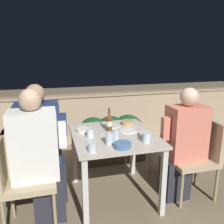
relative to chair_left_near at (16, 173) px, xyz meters
The scene contains 27 objects.
ground_plane 1.10m from the chair_left_near, ahead, with size 16.00×16.00×0.00m, color #847056.
parapet_wall 2.09m from the chair_left_near, 62.88° to the left, with size 9.00×0.18×0.85m.
dining_table 0.97m from the chair_left_near, ahead, with size 0.85×0.93×0.74m.
planter_hedge 1.58m from the chair_left_near, 42.13° to the left, with size 0.95×0.47×0.66m.
chair_left_near is the anchor object (origin of this frame).
person_white_polo 0.24m from the chair_left_near, ahead, with size 0.49×0.26×1.27m.
chair_left_far 0.30m from the chair_left_near, 84.61° to the left, with size 0.48×0.47×0.86m.
person_navy_jumper 0.40m from the chair_left_near, 52.51° to the left, with size 0.50×0.26×1.27m.
chair_right_near 1.87m from the chair_left_near, ahead, with size 0.48×0.47×0.86m.
person_coral_top 1.67m from the chair_left_near, ahead, with size 0.48×0.26×1.22m.
chair_right_far 1.89m from the chair_left_near, 10.37° to the left, with size 0.48×0.47×0.86m.
beer_bottle 1.02m from the chair_left_near, 16.11° to the left, with size 0.06×0.06×0.25m.
plate_0 1.16m from the chair_left_near, 10.34° to the left, with size 0.18×0.18×0.01m.
plate_1 1.11m from the chair_left_near, 22.69° to the left, with size 0.19×0.19×0.01m.
bowl_0 1.29m from the chair_left_near, 20.04° to the left, with size 0.14×0.14×0.05m.
bowl_1 0.77m from the chair_left_near, 25.78° to the left, with size 0.15×0.15×0.04m.
bowl_2 1.27m from the chair_left_near, ahead, with size 0.13×0.13×0.04m.
bowl_3 0.98m from the chair_left_near, 11.64° to the right, with size 0.16×0.16×0.05m.
glass_cup_0 1.22m from the chair_left_near, ahead, with size 0.07×0.07×0.09m.
glass_cup_1 0.89m from the chair_left_near, ahead, with size 0.08×0.08×0.11m.
glass_cup_2 0.97m from the chair_left_near, ahead, with size 0.06×0.06×0.10m.
glass_cup_3 0.76m from the chair_left_near, 11.10° to the left, with size 0.07×0.07×0.09m.
glass_cup_4 0.74m from the chair_left_near, 17.76° to the right, with size 0.07×0.07×0.08m.
fork_0 0.93m from the chair_left_near, 34.00° to the left, with size 0.06×0.17×0.01m.
fork_1 0.92m from the chair_left_near, ahead, with size 0.13×0.14×0.01m.
fork_2 0.69m from the chair_left_near, ahead, with size 0.05×0.17×0.01m.
potted_plant 0.98m from the chair_left_near, 106.19° to the left, with size 0.29×0.29×0.58m.
Camera 1 is at (-0.63, -2.23, 1.59)m, focal length 38.00 mm.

